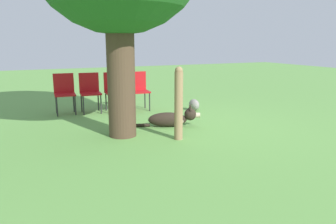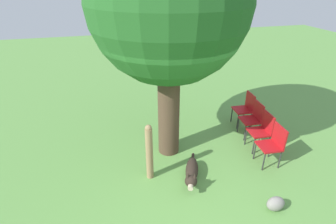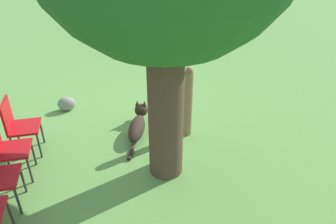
{
  "view_description": "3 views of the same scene",
  "coord_description": "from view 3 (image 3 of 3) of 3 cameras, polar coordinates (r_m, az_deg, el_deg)",
  "views": [
    {
      "loc": [
        -5.25,
        2.73,
        1.58
      ],
      "look_at": [
        0.17,
        0.23,
        0.29
      ],
      "focal_mm": 35.0,
      "sensor_mm": 36.0,
      "label": 1
    },
    {
      "loc": [
        -1.29,
        -3.59,
        3.57
      ],
      "look_at": [
        -0.04,
        1.18,
        0.98
      ],
      "focal_mm": 28.0,
      "sensor_mm": 36.0,
      "label": 2
    },
    {
      "loc": [
        0.95,
        4.63,
        3.08
      ],
      "look_at": [
        -0.06,
        1.14,
        0.93
      ],
      "focal_mm": 35.0,
      "sensor_mm": 36.0,
      "label": 3
    }
  ],
  "objects": [
    {
      "name": "red_chair_0",
      "position": [
        5.23,
        -24.72,
        -1.84
      ],
      "size": [
        0.45,
        0.47,
        0.89
      ],
      "rotation": [
        0.0,
        0.0,
        3.08
      ],
      "color": "#B21419",
      "rests_on": "ground_plane"
    },
    {
      "name": "ground_plane",
      "position": [
        5.64,
        -3.82,
        -2.51
      ],
      "size": [
        30.0,
        30.0,
        0.0
      ],
      "primitive_type": "plane",
      "color": "#609947"
    },
    {
      "name": "garden_rock",
      "position": [
        6.33,
        -17.28,
        1.39
      ],
      "size": [
        0.32,
        0.21,
        0.27
      ],
      "color": "gray",
      "rests_on": "ground_plane"
    },
    {
      "name": "fence_post",
      "position": [
        5.15,
        3.55,
        1.8
      ],
      "size": [
        0.14,
        0.14,
        1.19
      ],
      "color": "#937551",
      "rests_on": "ground_plane"
    },
    {
      "name": "red_chair_1",
      "position": [
        4.8,
        -26.42,
        -5.34
      ],
      "size": [
        0.45,
        0.47,
        0.89
      ],
      "rotation": [
        0.0,
        0.0,
        3.08
      ],
      "color": "#B21419",
      "rests_on": "ground_plane"
    },
    {
      "name": "dog",
      "position": [
        5.42,
        -5.28,
        -2.15
      ],
      "size": [
        0.59,
        1.21,
        0.42
      ],
      "rotation": [
        0.0,
        0.0,
        4.33
      ],
      "color": "#2D231C",
      "rests_on": "ground_plane"
    }
  ]
}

